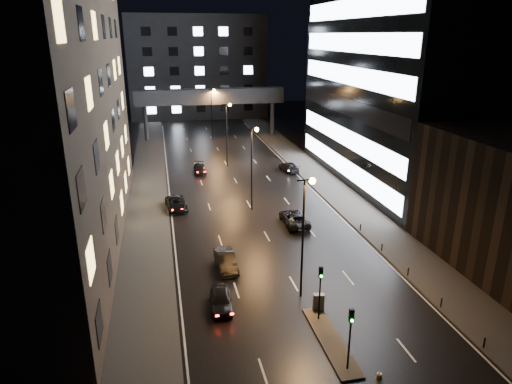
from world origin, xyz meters
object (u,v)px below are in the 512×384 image
Objects in this scene: car_away_b at (226,261)px; utility_cabinet at (318,302)px; car_toward_b at (289,167)px; car_away_d at (200,169)px; car_away_c at (176,204)px; car_away_a at (221,300)px; car_toward_a at (294,218)px.

utility_cabinet is at bearing -56.58° from car_away_b.
car_away_b is 32.39m from car_toward_b.
car_away_b is at bearing -89.53° from car_away_d.
car_away_c is at bearing 100.45° from car_away_b.
car_away_c is (-3.71, 16.15, -0.05)m from car_away_b.
utility_cabinet reaches higher than car_away_a.
car_toward_a is 17.06m from utility_cabinet.
car_away_d is 24.16m from car_toward_a.
utility_cabinet is (5.99, -8.26, 0.05)m from car_away_b.
car_toward_b is (5.24, 20.55, -0.05)m from car_toward_a.
car_away_a is 0.76× the size of car_toward_a.
car_away_d is at bearing 90.22° from car_away_a.
car_away_c is 22.16m from car_toward_b.
car_away_c is at bearing -104.43° from car_away_d.
car_away_d is at bearing 68.26° from car_away_c.
car_away_a and car_toward_b have the same top height.
car_toward_a is 1.12× the size of car_toward_b.
car_toward_b is (14.29, 29.07, -0.06)m from car_away_b.
utility_cabinet is at bearing -80.66° from car_away_d.
car_away_b reaches higher than car_toward_b.
car_away_c is at bearing -31.41° from car_toward_a.
car_toward_b is (15.62, 35.31, 0.00)m from car_away_a.
car_toward_a is at bearing -36.64° from car_away_c.
car_toward_b is at bearing 61.32° from car_away_b.
car_toward_a reaches higher than car_away_a.
car_away_b reaches higher than car_away_c.
car_toward_b is 38.24m from utility_cabinet.
car_away_b is 10.20m from utility_cabinet.
car_away_d is 3.41× the size of utility_cabinet.
car_away_a is 0.81× the size of car_away_c.
car_away_c is 0.93× the size of car_toward_a.
car_away_c is 14.86m from car_toward_a.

